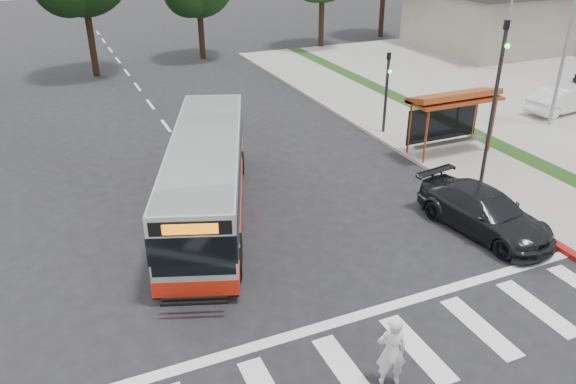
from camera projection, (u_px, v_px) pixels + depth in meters
ground at (268, 264)px, 17.38m from camera, size 140.00×140.00×0.00m
sidewalk_east at (412, 132)px, 27.90m from camera, size 4.00×40.00×0.12m
curb_east at (378, 137)px, 27.17m from camera, size 0.30×40.00×0.15m
curb_east_red at (536, 233)px, 18.96m from camera, size 0.32×6.00×0.15m
parking_lot at (558, 94)px, 33.90m from camera, size 18.00×36.00×0.10m
commercial_building at (509, 19)px, 45.33m from camera, size 14.00×10.00×4.40m
crosswalk_ladder at (347, 372)px, 13.27m from camera, size 18.00×2.60×0.01m
bus_shelter at (453, 104)px, 24.44m from camera, size 4.20×1.60×2.86m
traffic_signal_ne_tall at (496, 94)px, 20.37m from camera, size 0.18×0.37×6.50m
traffic_signal_ne_short at (387, 85)px, 26.73m from camera, size 0.18×0.37×4.00m
lot_light_front at (575, 6)px, 26.21m from camera, size 1.90×0.35×9.01m
transit_bus at (207, 178)px, 19.78m from camera, size 5.97×11.02×2.81m
pedestrian at (391, 351)px, 12.56m from camera, size 0.80×0.67×1.88m
dark_sedan at (484, 212)px, 18.95m from camera, size 2.72×5.25×1.46m
parked_car_1 at (561, 100)px, 30.22m from camera, size 4.34×1.92×1.38m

